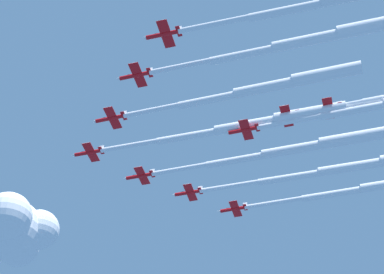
{
  "coord_description": "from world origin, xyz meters",
  "views": [
    {
      "loc": [
        -151.11,
        28.88,
        68.91
      ],
      "look_at": [
        0.0,
        0.0,
        202.08
      ],
      "focal_mm": 66.38,
      "sensor_mm": 36.0,
      "label": 1
    }
  ],
  "objects_px": {
    "jet_port_inner": "(270,86)",
    "jet_starboard_inner": "(298,148)",
    "jet_port_mid": "(313,39)",
    "jet_starboard_mid": "(358,166)",
    "jet_lead": "(252,124)"
  },
  "relations": [
    {
      "from": "jet_port_inner",
      "to": "jet_starboard_inner",
      "type": "bearing_deg",
      "value": -33.28
    },
    {
      "from": "jet_port_mid",
      "to": "jet_starboard_mid",
      "type": "distance_m",
      "value": 53.14
    },
    {
      "from": "jet_port_inner",
      "to": "jet_port_mid",
      "type": "height_order",
      "value": "jet_port_mid"
    },
    {
      "from": "jet_starboard_mid",
      "to": "jet_port_mid",
      "type": "bearing_deg",
      "value": 147.27
    },
    {
      "from": "jet_lead",
      "to": "jet_port_inner",
      "type": "distance_m",
      "value": 16.06
    },
    {
      "from": "jet_starboard_inner",
      "to": "jet_port_mid",
      "type": "relative_size",
      "value": 1.03
    },
    {
      "from": "jet_port_inner",
      "to": "jet_port_mid",
      "type": "xyz_separation_m",
      "value": [
        -17.15,
        -6.37,
        1.06
      ]
    },
    {
      "from": "jet_lead",
      "to": "jet_port_inner",
      "type": "height_order",
      "value": "jet_lead"
    },
    {
      "from": "jet_lead",
      "to": "jet_starboard_mid",
      "type": "distance_m",
      "value": 37.57
    },
    {
      "from": "jet_port_inner",
      "to": "jet_starboard_inner",
      "type": "xyz_separation_m",
      "value": [
        22.3,
        -14.64,
        -0.91
      ]
    },
    {
      "from": "jet_port_mid",
      "to": "jet_starboard_mid",
      "type": "height_order",
      "value": "jet_port_mid"
    },
    {
      "from": "jet_port_mid",
      "to": "jet_starboard_mid",
      "type": "relative_size",
      "value": 0.89
    },
    {
      "from": "jet_port_mid",
      "to": "jet_starboard_mid",
      "type": "xyz_separation_m",
      "value": [
        44.69,
        -28.72,
        -1.31
      ]
    },
    {
      "from": "jet_port_mid",
      "to": "jet_starboard_mid",
      "type": "bearing_deg",
      "value": -32.73
    },
    {
      "from": "jet_lead",
      "to": "jet_port_inner",
      "type": "bearing_deg",
      "value": -177.64
    }
  ]
}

